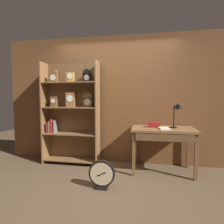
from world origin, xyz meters
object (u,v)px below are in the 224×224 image
workbench (163,134)px  toolbox_small (154,125)px  bookshelf (71,111)px  open_repair_manual (164,128)px  desk_lamp (177,110)px  round_clock_large (102,174)px

workbench → toolbox_small: toolbox_small is taller
bookshelf → toolbox_small: size_ratio=9.73×
toolbox_small → open_repair_manual: (0.16, -0.17, -0.04)m
desk_lamp → open_repair_manual: size_ratio=2.20×
bookshelf → open_repair_manual: size_ratio=9.34×
bookshelf → workbench: size_ratio=1.86×
workbench → round_clock_large: workbench is taller
desk_lamp → open_repair_manual: bearing=-149.7°
desk_lamp → toolbox_small: (-0.39, 0.04, -0.28)m
bookshelf → open_repair_manual: bearing=-7.7°
workbench → bookshelf: bearing=175.2°
bookshelf → desk_lamp: (2.03, -0.11, 0.05)m
bookshelf → toolbox_small: bookshelf is taller
desk_lamp → open_repair_manual: (-0.23, -0.13, -0.31)m
open_repair_manual → round_clock_large: bearing=-151.3°
open_repair_manual → round_clock_large: 1.32m
workbench → open_repair_manual: bearing=-86.2°
bookshelf → round_clock_large: 1.55m
desk_lamp → round_clock_large: bearing=-143.8°
desk_lamp → bookshelf: bearing=176.8°
desk_lamp → round_clock_large: desk_lamp is taller
workbench → round_clock_large: bearing=-138.9°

